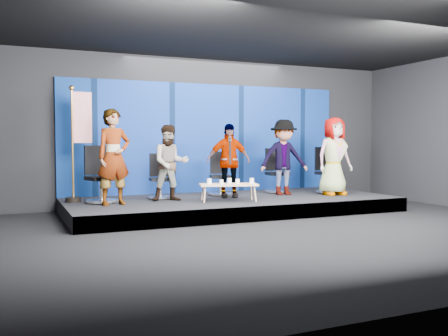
{
  "coord_description": "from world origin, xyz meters",
  "views": [
    {
      "loc": [
        -4.43,
        -7.31,
        1.51
      ],
      "look_at": [
        -0.23,
        2.4,
        0.96
      ],
      "focal_mm": 40.0,
      "sensor_mm": 36.0,
      "label": 1
    }
  ],
  "objects_px": {
    "panelist_b": "(170,163)",
    "chair_a": "(100,184)",
    "chair_d": "(277,178)",
    "panelist_c": "(228,161)",
    "panelist_d": "(284,157)",
    "coffee_table": "(229,185)",
    "chair_e": "(328,178)",
    "mug_d": "(238,181)",
    "flag_stand": "(79,141)",
    "mug_c": "(229,181)",
    "mug_a": "(209,181)",
    "mug_b": "(221,182)",
    "panelist_a": "(114,157)",
    "chair_c": "(220,181)",
    "panelist_e": "(334,156)",
    "mug_e": "(252,181)",
    "chair_b": "(160,184)"
  },
  "relations": [
    {
      "from": "panelist_c",
      "to": "chair_a",
      "type": "bearing_deg",
      "value": -168.08
    },
    {
      "from": "panelist_e",
      "to": "flag_stand",
      "type": "height_order",
      "value": "flag_stand"
    },
    {
      "from": "panelist_e",
      "to": "mug_d",
      "type": "xyz_separation_m",
      "value": [
        -2.52,
        -0.22,
        -0.48
      ]
    },
    {
      "from": "panelist_c",
      "to": "panelist_e",
      "type": "xyz_separation_m",
      "value": [
        2.41,
        -0.5,
        0.08
      ]
    },
    {
      "from": "panelist_c",
      "to": "chair_d",
      "type": "xyz_separation_m",
      "value": [
        1.47,
        0.49,
        -0.45
      ]
    },
    {
      "from": "panelist_b",
      "to": "chair_e",
      "type": "bearing_deg",
      "value": 8.96
    },
    {
      "from": "panelist_d",
      "to": "coffee_table",
      "type": "height_order",
      "value": "panelist_d"
    },
    {
      "from": "chair_a",
      "to": "mug_d",
      "type": "bearing_deg",
      "value": -33.35
    },
    {
      "from": "panelist_b",
      "to": "panelist_e",
      "type": "bearing_deg",
      "value": 1.81
    },
    {
      "from": "mug_c",
      "to": "panelist_d",
      "type": "bearing_deg",
      "value": 18.26
    },
    {
      "from": "panelist_e",
      "to": "mug_a",
      "type": "height_order",
      "value": "panelist_e"
    },
    {
      "from": "mug_d",
      "to": "mug_e",
      "type": "relative_size",
      "value": 0.9
    },
    {
      "from": "chair_a",
      "to": "mug_b",
      "type": "height_order",
      "value": "chair_a"
    },
    {
      "from": "chair_d",
      "to": "panelist_c",
      "type": "bearing_deg",
      "value": -152.37
    },
    {
      "from": "panelist_a",
      "to": "mug_a",
      "type": "xyz_separation_m",
      "value": [
        1.88,
        -0.21,
        -0.51
      ]
    },
    {
      "from": "panelist_a",
      "to": "mug_e",
      "type": "xyz_separation_m",
      "value": [
        2.74,
        -0.42,
        -0.51
      ]
    },
    {
      "from": "chair_c",
      "to": "flag_stand",
      "type": "xyz_separation_m",
      "value": [
        -3.1,
        -0.04,
        0.91
      ]
    },
    {
      "from": "panelist_b",
      "to": "chair_a",
      "type": "bearing_deg",
      "value": 176.48
    },
    {
      "from": "mug_a",
      "to": "mug_b",
      "type": "xyz_separation_m",
      "value": [
        0.21,
        -0.14,
        -0.01
      ]
    },
    {
      "from": "chair_b",
      "to": "panelist_e",
      "type": "distance_m",
      "value": 3.98
    },
    {
      "from": "chair_e",
      "to": "coffee_table",
      "type": "relative_size",
      "value": 0.87
    },
    {
      "from": "mug_a",
      "to": "mug_b",
      "type": "height_order",
      "value": "mug_a"
    },
    {
      "from": "chair_d",
      "to": "panelist_e",
      "type": "xyz_separation_m",
      "value": [
        0.93,
        -0.98,
        0.53
      ]
    },
    {
      "from": "chair_d",
      "to": "panelist_e",
      "type": "distance_m",
      "value": 1.46
    },
    {
      "from": "panelist_c",
      "to": "chair_e",
      "type": "bearing_deg",
      "value": 14.58
    },
    {
      "from": "panelist_a",
      "to": "coffee_table",
      "type": "distance_m",
      "value": 2.35
    },
    {
      "from": "mug_a",
      "to": "coffee_table",
      "type": "bearing_deg",
      "value": -18.05
    },
    {
      "from": "panelist_a",
      "to": "mug_b",
      "type": "bearing_deg",
      "value": -24.59
    },
    {
      "from": "panelist_a",
      "to": "mug_e",
      "type": "bearing_deg",
      "value": -23.63
    },
    {
      "from": "panelist_d",
      "to": "chair_c",
      "type": "bearing_deg",
      "value": 168.8
    },
    {
      "from": "flag_stand",
      "to": "chair_d",
      "type": "bearing_deg",
      "value": -2.19
    },
    {
      "from": "panelist_a",
      "to": "mug_a",
      "type": "relative_size",
      "value": 16.99
    },
    {
      "from": "mug_c",
      "to": "coffee_table",
      "type": "bearing_deg",
      "value": -121.07
    },
    {
      "from": "panelist_e",
      "to": "mug_e",
      "type": "relative_size",
      "value": 16.45
    },
    {
      "from": "panelist_c",
      "to": "mug_c",
      "type": "xyz_separation_m",
      "value": [
        -0.21,
        -0.54,
        -0.39
      ]
    },
    {
      "from": "panelist_c",
      "to": "chair_e",
      "type": "distance_m",
      "value": 2.61
    },
    {
      "from": "chair_c",
      "to": "mug_d",
      "type": "distance_m",
      "value": 1.23
    },
    {
      "from": "coffee_table",
      "to": "flag_stand",
      "type": "height_order",
      "value": "flag_stand"
    },
    {
      "from": "panelist_c",
      "to": "panelist_d",
      "type": "relative_size",
      "value": 0.93
    },
    {
      "from": "panelist_a",
      "to": "chair_c",
      "type": "height_order",
      "value": "panelist_a"
    },
    {
      "from": "mug_a",
      "to": "mug_d",
      "type": "distance_m",
      "value": 0.58
    },
    {
      "from": "coffee_table",
      "to": "mug_c",
      "type": "xyz_separation_m",
      "value": [
        0.07,
        0.12,
        0.08
      ]
    },
    {
      "from": "mug_d",
      "to": "coffee_table",
      "type": "bearing_deg",
      "value": 160.27
    },
    {
      "from": "panelist_a",
      "to": "chair_b",
      "type": "xyz_separation_m",
      "value": [
        1.11,
        0.7,
        -0.61
      ]
    },
    {
      "from": "chair_a",
      "to": "flag_stand",
      "type": "relative_size",
      "value": 0.49
    },
    {
      "from": "chair_c",
      "to": "mug_b",
      "type": "distance_m",
      "value": 1.27
    },
    {
      "from": "chair_b",
      "to": "mug_c",
      "type": "relative_size",
      "value": 9.17
    },
    {
      "from": "panelist_b",
      "to": "chair_e",
      "type": "xyz_separation_m",
      "value": [
        3.93,
        0.1,
        -0.42
      ]
    },
    {
      "from": "panelist_d",
      "to": "panelist_a",
      "type": "bearing_deg",
      "value": -166.04
    },
    {
      "from": "panelist_c",
      "to": "mug_a",
      "type": "bearing_deg",
      "value": -125.87
    }
  ]
}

